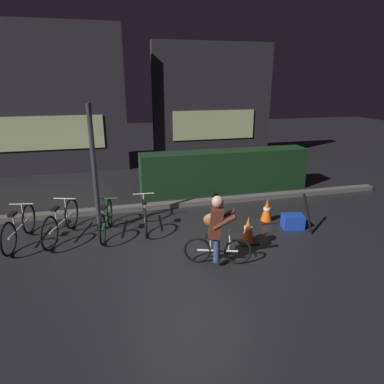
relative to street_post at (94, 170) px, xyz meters
name	(u,v)px	position (x,y,z in m)	size (l,w,h in m)	color
ground_plane	(190,246)	(1.68, -1.20, -1.32)	(40.00, 40.00, 0.00)	black
sidewalk_curb	(169,205)	(1.68, 1.00, -1.26)	(12.00, 0.24, 0.12)	#56544F
hedge_row	(225,171)	(3.48, 1.90, -0.73)	(4.80, 0.70, 1.18)	black
storefront_left	(42,101)	(-1.65, 5.30, 1.07)	(5.31, 0.54, 4.81)	#262328
storefront_right	(213,103)	(4.38, 6.00, 0.87)	(4.64, 0.54, 4.40)	#262328
street_post	(94,170)	(0.00, 0.00, 0.00)	(0.10, 0.10, 2.65)	#2D2D33
parked_bike_leftmost	(19,227)	(-1.50, -0.25, -0.99)	(0.46, 1.58, 0.73)	black
parked_bike_left_mid	(61,222)	(-0.73, -0.21, -0.98)	(0.59, 1.59, 0.76)	black
parked_bike_center_left	(106,220)	(0.15, -0.23, -1.00)	(0.46, 1.52, 0.71)	black
parked_bike_center_right	(145,214)	(0.95, -0.11, -1.00)	(0.46, 1.54, 0.71)	black
traffic_cone_near	(248,230)	(2.84, -1.30, -1.06)	(0.36, 0.36, 0.55)	black
traffic_cone_far	(267,211)	(3.66, -0.45, -1.06)	(0.36, 0.36, 0.54)	black
blue_crate	(293,221)	(4.06, -0.90, -1.17)	(0.44, 0.32, 0.30)	#193DB7
cyclist	(217,230)	(1.99, -1.89, -0.69)	(1.14, 0.63, 1.25)	black
closed_umbrella	(308,214)	(4.23, -1.15, -0.91)	(0.05, 0.05, 0.85)	black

